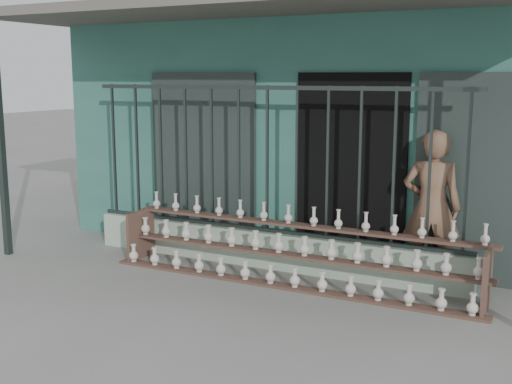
% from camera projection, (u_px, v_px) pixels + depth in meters
% --- Properties ---
extents(ground, '(60.00, 60.00, 0.00)m').
position_uv_depth(ground, '(214.00, 298.00, 6.91)').
color(ground, slate).
extents(workshop_building, '(7.40, 6.60, 3.21)m').
position_uv_depth(workshop_building, '(347.00, 122.00, 10.33)').
color(workshop_building, '#306659').
rests_on(workshop_building, ground).
extents(parapet_wall, '(5.00, 0.20, 0.45)m').
position_uv_depth(parapet_wall, '(267.00, 249.00, 8.01)').
color(parapet_wall, '#A0BA9F').
rests_on(parapet_wall, ground).
extents(security_fence, '(5.00, 0.04, 1.80)m').
position_uv_depth(security_fence, '(267.00, 160.00, 7.81)').
color(security_fence, '#283330').
rests_on(security_fence, parapet_wall).
extents(shelf_rack, '(4.50, 0.68, 0.85)m').
position_uv_depth(shelf_rack, '(291.00, 251.00, 7.39)').
color(shelf_rack, brown).
rests_on(shelf_rack, ground).
extents(elderly_woman, '(0.71, 0.53, 1.78)m').
position_uv_depth(elderly_woman, '(432.00, 208.00, 7.25)').
color(elderly_woman, brown).
rests_on(elderly_woman, ground).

